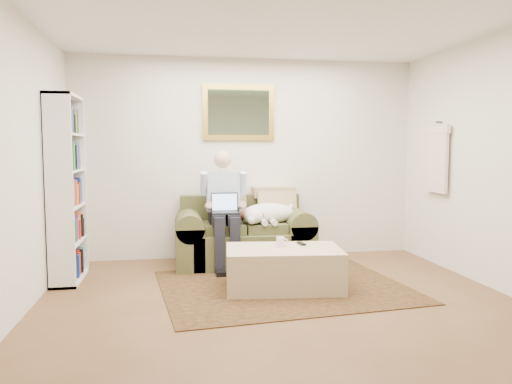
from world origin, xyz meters
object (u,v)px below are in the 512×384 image
object	(u,v)px
laptop	(225,208)
sleeping_dog	(269,213)
seated_man	(225,210)
bookshelf	(67,189)
ottoman	(284,268)
coffee_mug	(280,242)
sofa	(244,241)

from	to	relation	value
laptop	sleeping_dog	world-z (taller)	laptop
seated_man	laptop	bearing A→B (deg)	-90.00
sleeping_dog	bookshelf	size ratio (longest dim) A/B	0.34
ottoman	coffee_mug	bearing A→B (deg)	101.31
sleeping_dog	laptop	bearing A→B (deg)	-166.36
ottoman	bookshelf	size ratio (longest dim) A/B	0.58
laptop	coffee_mug	world-z (taller)	laptop
bookshelf	sofa	bearing A→B (deg)	12.57
laptop	bookshelf	distance (m)	1.77
laptop	sleeping_dog	xyz separation A→B (m)	(0.55, 0.13, -0.10)
coffee_mug	bookshelf	world-z (taller)	bookshelf
sleeping_dog	coffee_mug	world-z (taller)	sleeping_dog
laptop	ottoman	xyz separation A→B (m)	(0.50, -0.95, -0.53)
seated_man	ottoman	bearing A→B (deg)	-63.91
laptop	ottoman	distance (m)	1.20
sofa	seated_man	distance (m)	0.51
laptop	ottoman	world-z (taller)	laptop
sleeping_dog	coffee_mug	bearing A→B (deg)	-93.94
seated_man	ottoman	distance (m)	1.23
seated_man	coffee_mug	distance (m)	1.08
sofa	bookshelf	size ratio (longest dim) A/B	0.84
laptop	coffee_mug	distance (m)	1.03
sofa	coffee_mug	size ratio (longest dim) A/B	16.71
ottoman	sleeping_dog	bearing A→B (deg)	87.21
ottoman	coffee_mug	distance (m)	0.27
seated_man	ottoman	size ratio (longest dim) A/B	1.21
seated_man	laptop	xyz separation A→B (m)	(0.00, -0.06, 0.03)
sofa	sleeping_dog	bearing A→B (deg)	-15.74
sofa	bookshelf	distance (m)	2.16
sofa	laptop	bearing A→B (deg)	-138.98
seated_man	sleeping_dog	world-z (taller)	seated_man
ottoman	laptop	bearing A→B (deg)	117.61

